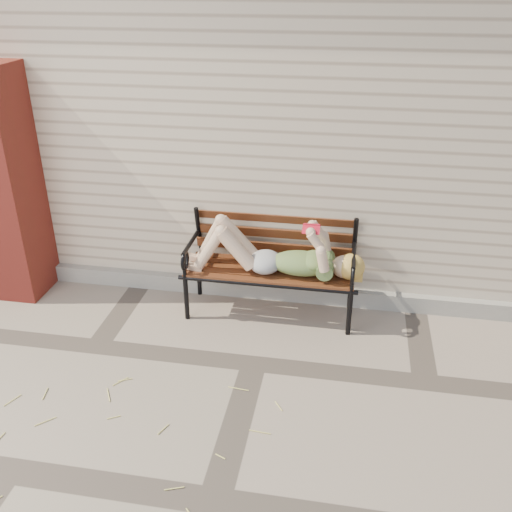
# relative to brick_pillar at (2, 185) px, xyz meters

# --- Properties ---
(ground) EXTENTS (80.00, 80.00, 0.00)m
(ground) POSITION_rel_brick_pillar_xyz_m (2.30, -0.75, -1.00)
(ground) COLOR gray
(ground) RESTS_ON ground
(house_wall) EXTENTS (8.00, 4.00, 3.00)m
(house_wall) POSITION_rel_brick_pillar_xyz_m (2.30, 2.25, 0.50)
(house_wall) COLOR beige
(house_wall) RESTS_ON ground
(foundation_strip) EXTENTS (8.00, 0.10, 0.15)m
(foundation_strip) POSITION_rel_brick_pillar_xyz_m (2.30, 0.22, -0.93)
(foundation_strip) COLOR #A09B90
(foundation_strip) RESTS_ON ground
(brick_pillar) EXTENTS (0.50, 0.50, 2.00)m
(brick_pillar) POSITION_rel_brick_pillar_xyz_m (0.00, 0.00, 0.00)
(brick_pillar) COLOR #9E2C23
(brick_pillar) RESTS_ON ground
(garden_bench) EXTENTS (1.52, 0.61, 0.99)m
(garden_bench) POSITION_rel_brick_pillar_xyz_m (2.31, 0.06, -0.45)
(garden_bench) COLOR black
(garden_bench) RESTS_ON ground
(reading_woman) EXTENTS (1.44, 0.33, 0.45)m
(reading_woman) POSITION_rel_brick_pillar_xyz_m (2.32, -0.06, -0.41)
(reading_woman) COLOR #0A3949
(reading_woman) RESTS_ON ground
(straw_scatter) EXTENTS (2.93, 1.70, 0.01)m
(straw_scatter) POSITION_rel_brick_pillar_xyz_m (1.90, -1.77, -0.99)
(straw_scatter) COLOR #E0D36D
(straw_scatter) RESTS_ON ground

